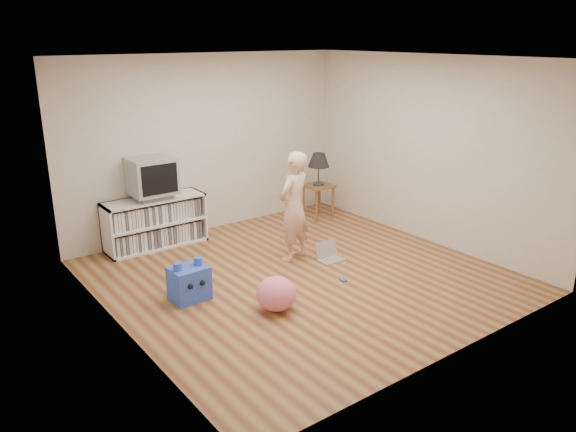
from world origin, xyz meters
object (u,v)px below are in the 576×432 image
(dvd_deck, at_px, (153,196))
(crt_tv, at_px, (152,176))
(table_lamp, at_px, (319,161))
(person, at_px, (294,207))
(laptop, at_px, (329,255))
(media_unit, at_px, (155,222))
(side_table, at_px, (318,193))
(plush_pink, at_px, (276,294))
(plush_blue, at_px, (189,283))

(dvd_deck, xyz_separation_m, crt_tv, (0.00, -0.00, 0.29))
(dvd_deck, relative_size, table_lamp, 0.87)
(table_lamp, height_order, person, person)
(crt_tv, xyz_separation_m, laptop, (1.63, -1.82, -0.96))
(media_unit, height_order, person, person)
(media_unit, relative_size, dvd_deck, 3.11)
(laptop, bearing_deg, person, 142.13)
(table_lamp, bearing_deg, crt_tv, 172.08)
(table_lamp, distance_m, laptop, 1.97)
(side_table, height_order, table_lamp, table_lamp)
(side_table, xyz_separation_m, person, (-1.37, -1.16, 0.31))
(media_unit, bearing_deg, laptop, -48.44)
(media_unit, xyz_separation_m, plush_pink, (0.24, -2.58, -0.16))
(media_unit, xyz_separation_m, dvd_deck, (-0.00, -0.02, 0.39))
(media_unit, bearing_deg, table_lamp, -8.32)
(media_unit, distance_m, person, 2.03)
(side_table, xyz_separation_m, table_lamp, (0.00, 0.00, 0.53))
(person, distance_m, plush_pink, 1.55)
(side_table, relative_size, plush_blue, 1.17)
(media_unit, relative_size, crt_tv, 2.33)
(media_unit, distance_m, plush_pink, 2.60)
(dvd_deck, relative_size, laptop, 1.32)
(table_lamp, bearing_deg, laptop, -124.80)
(plush_blue, distance_m, plush_pink, 1.01)
(crt_tv, bearing_deg, person, -50.36)
(media_unit, relative_size, table_lamp, 2.72)
(dvd_deck, height_order, laptop, dvd_deck)
(media_unit, distance_m, plush_blue, 1.85)
(table_lamp, distance_m, plush_blue, 3.43)
(media_unit, xyz_separation_m, person, (1.26, -1.54, 0.37))
(table_lamp, height_order, laptop, table_lamp)
(table_lamp, bearing_deg, dvd_deck, 172.01)
(person, bearing_deg, table_lamp, -157.73)
(person, relative_size, plush_pink, 3.31)
(media_unit, relative_size, person, 0.97)
(crt_tv, xyz_separation_m, table_lamp, (2.64, -0.37, -0.08))
(media_unit, xyz_separation_m, laptop, (1.63, -1.84, -0.29))
(media_unit, bearing_deg, crt_tv, -90.00)
(dvd_deck, distance_m, plush_blue, 1.90)
(dvd_deck, bearing_deg, plush_pink, -84.66)
(crt_tv, distance_m, laptop, 2.62)
(dvd_deck, bearing_deg, person, -50.43)
(laptop, distance_m, plush_blue, 2.03)
(dvd_deck, distance_m, person, 1.98)
(side_table, relative_size, person, 0.38)
(person, distance_m, laptop, 0.81)
(media_unit, distance_m, dvd_deck, 0.39)
(person, xyz_separation_m, laptop, (0.36, -0.29, -0.66))
(dvd_deck, xyz_separation_m, plush_blue, (-0.40, -1.78, -0.53))
(dvd_deck, height_order, person, person)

